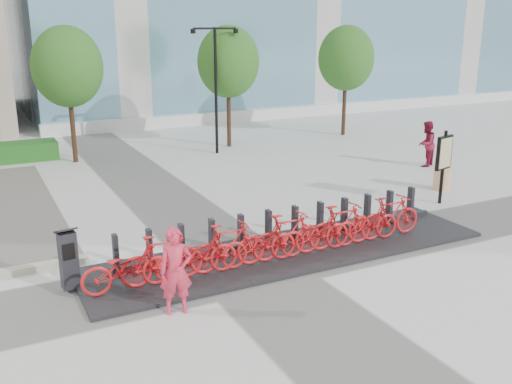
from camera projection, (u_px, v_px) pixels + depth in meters
name	position (u px, v px, depth m)	size (l,w,h in m)	color
ground	(246.00, 268.00, 12.39)	(120.00, 120.00, 0.00)	silver
tree_1	(67.00, 67.00, 21.01)	(2.60, 2.60, 5.10)	#422414
tree_2	(228.00, 62.00, 23.82)	(2.60, 2.60, 5.10)	#422414
tree_3	(346.00, 58.00, 26.42)	(2.60, 2.60, 5.10)	#422414
streetlamp	(216.00, 76.00, 22.66)	(2.00, 0.20, 5.00)	black
dock_pad	(291.00, 251.00, 13.20)	(9.60, 2.40, 0.08)	black
dock_rail_posts	(283.00, 226.00, 13.50)	(8.02, 0.50, 0.85)	#222228
bike_0	(127.00, 268.00, 11.07)	(0.63, 1.80, 0.94)	red
bike_1	(162.00, 258.00, 11.36)	(0.49, 1.74, 1.05)	red
bike_2	(196.00, 255.00, 11.69)	(0.63, 1.80, 0.94)	red
bike_3	(228.00, 246.00, 11.99)	(0.49, 1.74, 1.05)	red
bike_4	(259.00, 243.00, 12.31)	(0.63, 1.80, 0.94)	red
bike_5	(288.00, 235.00, 12.61)	(0.49, 1.74, 1.05)	red
bike_6	(315.00, 232.00, 12.94)	(0.63, 1.80, 0.94)	red
bike_7	(341.00, 225.00, 13.23)	(0.49, 1.74, 1.05)	red
bike_8	(366.00, 223.00, 13.56)	(0.63, 1.80, 0.94)	red
bike_9	(390.00, 216.00, 13.86)	(0.49, 1.74, 1.05)	red
kiosk	(69.00, 259.00, 11.13)	(0.43, 0.37, 1.28)	#222228
worker_red	(176.00, 271.00, 10.27)	(0.60, 0.39, 1.64)	#E42D4B
pedestrian	(426.00, 144.00, 21.12)	(0.82, 0.64, 1.69)	maroon
construction_barrel	(442.00, 174.00, 18.18)	(0.53, 0.53, 1.02)	#D66602
map_sign	(444.00, 156.00, 16.50)	(0.71, 0.29, 2.17)	black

